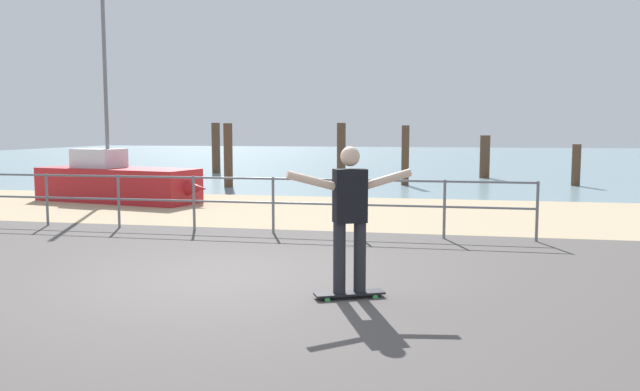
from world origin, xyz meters
The scene contains 13 objects.
ground_plane centered at (0.00, -1.00, 0.00)m, with size 24.00×10.00×0.04m, color #514C49.
beach_strip centered at (0.00, 7.00, 0.00)m, with size 24.00×6.00×0.04m, color tan.
sea_surface centered at (0.00, 35.00, 0.00)m, with size 72.00×50.00×0.04m, color #75939E.
railing_fence centered at (-1.87, 3.60, 0.70)m, with size 12.40×0.05×1.05m.
sailboat centered at (-5.57, 7.74, 0.53)m, with size 5.07×2.27×5.60m.
skateboard centered at (1.74, -0.64, 0.07)m, with size 0.81×0.52×0.08m.
skateboarder centered at (1.74, -0.64, 1.02)m, with size 1.35×0.70×1.65m.
groyne_post_0 centered at (-7.09, 18.71, 1.09)m, with size 0.36×0.36×2.18m, color #513826.
groyne_post_1 centered at (-4.27, 12.32, 1.05)m, with size 0.29×0.29×2.11m, color #513826.
groyne_post_2 centered at (-1.45, 17.90, 1.08)m, with size 0.35×0.35×2.16m, color #513826.
groyne_post_3 centered at (1.37, 14.17, 1.02)m, with size 0.26×0.26×2.04m, color #513826.
groyne_post_4 centered at (4.18, 18.05, 0.84)m, with size 0.38×0.38×1.67m, color #513826.
groyne_post_5 centered at (7.00, 15.06, 0.71)m, with size 0.29×0.29×1.42m, color #513826.
Camera 1 is at (2.82, -7.69, 1.93)m, focal length 36.06 mm.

